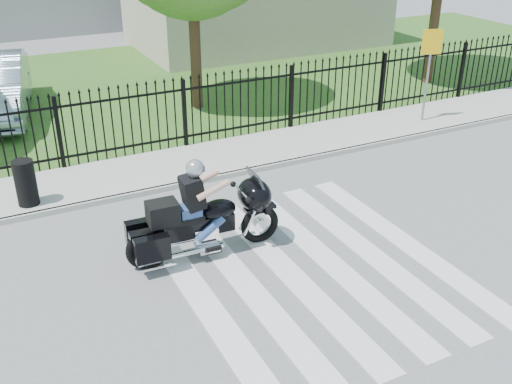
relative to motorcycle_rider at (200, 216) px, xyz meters
name	(u,v)px	position (x,y,z in m)	size (l,w,h in m)	color
ground	(311,268)	(1.50, -1.25, -0.77)	(120.00, 120.00, 0.00)	slate
crosswalk	(311,268)	(1.50, -1.25, -0.76)	(5.00, 5.50, 0.01)	silver
sidewalk	(201,161)	(1.50, 3.75, -0.71)	(40.00, 2.00, 0.12)	#ADAAA3
curb	(218,177)	(1.50, 2.75, -0.71)	(40.00, 0.12, 0.12)	#ADAAA3
grass_strip	(122,88)	(1.50, 10.75, -0.76)	(40.00, 12.00, 0.02)	#2D571E
iron_fence	(185,115)	(1.50, 4.75, 0.13)	(26.00, 0.04, 1.80)	black
building_low	(256,1)	(8.50, 14.75, 0.98)	(10.00, 6.00, 3.50)	#C1B5A0
motorcycle_rider	(200,216)	(0.00, 0.00, 0.00)	(2.85, 0.92, 1.88)	black
traffic_sign	(430,57)	(8.04, 3.54, 1.13)	(0.53, 0.22, 2.50)	gray
litter_bin	(26,183)	(-2.48, 3.17, -0.18)	(0.42, 0.42, 0.95)	black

